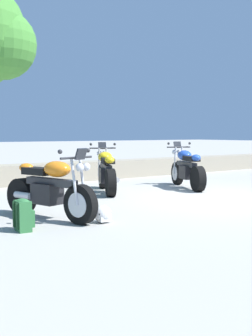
% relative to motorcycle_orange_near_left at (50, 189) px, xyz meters
% --- Properties ---
extents(ground_plane, '(120.00, 120.00, 0.00)m').
position_rel_motorcycle_orange_near_left_xyz_m(ground_plane, '(3.78, -0.08, -0.49)').
color(ground_plane, '#A3A099').
extents(stone_wall, '(36.00, 0.80, 0.55)m').
position_rel_motorcycle_orange_near_left_xyz_m(stone_wall, '(3.78, 4.72, -0.21)').
color(stone_wall, gray).
rests_on(stone_wall, ground).
extents(motorcycle_orange_near_left, '(0.89, 2.02, 1.18)m').
position_rel_motorcycle_orange_near_left_xyz_m(motorcycle_orange_near_left, '(0.00, 0.00, 0.00)').
color(motorcycle_orange_near_left, black).
rests_on(motorcycle_orange_near_left, ground).
extents(motorcycle_yellow_centre, '(1.10, 1.93, 1.18)m').
position_rel_motorcycle_orange_near_left_xyz_m(motorcycle_yellow_centre, '(2.45, 2.10, 0.00)').
color(motorcycle_yellow_centre, black).
rests_on(motorcycle_yellow_centre, ground).
extents(motorcycle_blue_far_right, '(1.03, 1.97, 1.18)m').
position_rel_motorcycle_orange_near_left_xyz_m(motorcycle_blue_far_right, '(4.58, 1.57, 0.00)').
color(motorcycle_blue_far_right, black).
rests_on(motorcycle_blue_far_right, ground).
extents(rider_backpack, '(0.28, 0.32, 0.47)m').
position_rel_motorcycle_orange_near_left_xyz_m(rider_backpack, '(-0.70, -0.58, -0.24)').
color(rider_backpack, '#2D6B38').
rests_on(rider_backpack, ground).
extents(rider_helmet, '(0.28, 0.28, 0.28)m').
position_rel_motorcycle_orange_near_left_xyz_m(rider_helmet, '(0.54, -0.77, -0.35)').
color(rider_helmet, silver).
rests_on(rider_helmet, ground).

